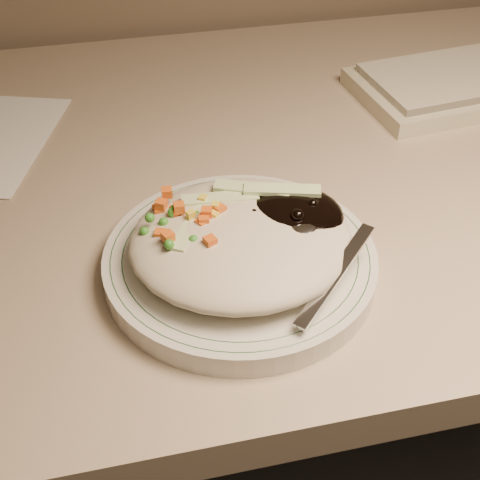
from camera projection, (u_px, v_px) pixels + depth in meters
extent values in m
cube|color=gray|center=(273.00, 169.00, 0.76)|extent=(1.40, 0.70, 0.04)
cylinder|color=silver|center=(240.00, 262.00, 0.59)|extent=(0.24, 0.24, 0.02)
torus|color=#144723|center=(240.00, 254.00, 0.58)|extent=(0.23, 0.23, 0.00)
torus|color=#144723|center=(240.00, 254.00, 0.58)|extent=(0.21, 0.21, 0.00)
ellipsoid|color=#AEA38D|center=(241.00, 240.00, 0.57)|extent=(0.19, 0.18, 0.04)
ellipsoid|color=black|center=(288.00, 218.00, 0.58)|extent=(0.10, 0.09, 0.03)
ellipsoid|color=orange|center=(185.00, 231.00, 0.57)|extent=(0.08, 0.08, 0.02)
sphere|color=black|center=(254.00, 215.00, 0.57)|extent=(0.01, 0.01, 0.01)
sphere|color=black|center=(285.00, 206.00, 0.58)|extent=(0.01, 0.01, 0.01)
sphere|color=black|center=(312.00, 204.00, 0.58)|extent=(0.01, 0.01, 0.01)
sphere|color=black|center=(300.00, 202.00, 0.59)|extent=(0.01, 0.01, 0.01)
sphere|color=black|center=(298.00, 216.00, 0.56)|extent=(0.01, 0.01, 0.01)
sphere|color=black|center=(284.00, 212.00, 0.58)|extent=(0.01, 0.01, 0.01)
sphere|color=black|center=(293.00, 203.00, 0.59)|extent=(0.01, 0.01, 0.01)
cube|color=#D95A18|center=(179.00, 208.00, 0.57)|extent=(0.01, 0.01, 0.01)
cube|color=#D95A18|center=(202.00, 231.00, 0.56)|extent=(0.01, 0.01, 0.01)
cube|color=#D95A18|center=(161.00, 204.00, 0.58)|extent=(0.01, 0.01, 0.01)
cube|color=#D95A18|center=(207.00, 212.00, 0.56)|extent=(0.01, 0.01, 0.01)
cube|color=#D95A18|center=(204.00, 220.00, 0.56)|extent=(0.01, 0.01, 0.01)
cube|color=#D95A18|center=(159.00, 209.00, 0.59)|extent=(0.01, 0.01, 0.01)
cube|color=#D95A18|center=(176.00, 211.00, 0.57)|extent=(0.01, 0.01, 0.01)
cube|color=#D95A18|center=(202.00, 224.00, 0.56)|extent=(0.01, 0.01, 0.01)
cube|color=#D95A18|center=(220.00, 210.00, 0.57)|extent=(0.01, 0.01, 0.01)
cube|color=#D95A18|center=(167.00, 193.00, 0.58)|extent=(0.01, 0.01, 0.01)
cube|color=#D95A18|center=(168.00, 237.00, 0.54)|extent=(0.01, 0.01, 0.01)
cube|color=#D95A18|center=(210.00, 242.00, 0.54)|extent=(0.01, 0.01, 0.01)
cube|color=#D95A18|center=(160.00, 235.00, 0.55)|extent=(0.01, 0.01, 0.01)
cube|color=#D95A18|center=(160.00, 212.00, 0.58)|extent=(0.01, 0.01, 0.01)
sphere|color=#388C28|center=(202.00, 218.00, 0.57)|extent=(0.01, 0.01, 0.01)
sphere|color=#388C28|center=(169.00, 244.00, 0.53)|extent=(0.01, 0.01, 0.01)
sphere|color=#388C28|center=(164.00, 222.00, 0.56)|extent=(0.01, 0.01, 0.01)
sphere|color=#388C28|center=(150.00, 218.00, 0.56)|extent=(0.01, 0.01, 0.01)
sphere|color=#388C28|center=(197.00, 216.00, 0.57)|extent=(0.01, 0.01, 0.01)
sphere|color=#388C28|center=(212.00, 241.00, 0.55)|extent=(0.01, 0.01, 0.01)
sphere|color=#388C28|center=(185.00, 227.00, 0.57)|extent=(0.01, 0.01, 0.01)
sphere|color=#388C28|center=(180.00, 243.00, 0.55)|extent=(0.01, 0.01, 0.01)
sphere|color=#388C28|center=(144.00, 232.00, 0.56)|extent=(0.01, 0.01, 0.01)
sphere|color=#388C28|center=(175.00, 210.00, 0.57)|extent=(0.01, 0.01, 0.01)
sphere|color=#388C28|center=(172.00, 212.00, 0.57)|extent=(0.01, 0.01, 0.01)
sphere|color=#388C28|center=(167.00, 235.00, 0.55)|extent=(0.01, 0.01, 0.01)
sphere|color=#388C28|center=(193.00, 240.00, 0.54)|extent=(0.01, 0.01, 0.01)
sphere|color=#388C28|center=(220.00, 202.00, 0.59)|extent=(0.01, 0.01, 0.01)
cube|color=yellow|center=(196.00, 216.00, 0.57)|extent=(0.01, 0.01, 0.01)
cube|color=yellow|center=(214.00, 216.00, 0.56)|extent=(0.01, 0.01, 0.01)
cube|color=yellow|center=(183.00, 215.00, 0.57)|extent=(0.01, 0.01, 0.01)
cube|color=yellow|center=(191.00, 215.00, 0.56)|extent=(0.01, 0.01, 0.01)
cube|color=yellow|center=(186.00, 228.00, 0.56)|extent=(0.01, 0.01, 0.01)
cube|color=yellow|center=(215.00, 207.00, 0.57)|extent=(0.01, 0.01, 0.01)
cube|color=yellow|center=(203.00, 199.00, 0.58)|extent=(0.01, 0.01, 0.01)
cube|color=yellow|center=(197.00, 228.00, 0.56)|extent=(0.01, 0.01, 0.01)
cube|color=#B2D18C|center=(220.00, 198.00, 0.59)|extent=(0.07, 0.02, 0.00)
cube|color=#B2D18C|center=(252.00, 189.00, 0.59)|extent=(0.07, 0.04, 0.00)
cube|color=#B2D18C|center=(192.00, 226.00, 0.56)|extent=(0.05, 0.07, 0.00)
cube|color=#B2D18C|center=(282.00, 190.00, 0.59)|extent=(0.07, 0.03, 0.00)
cube|color=#B2D18C|center=(248.00, 233.00, 0.56)|extent=(0.07, 0.03, 0.00)
ellipsoid|color=silver|center=(299.00, 225.00, 0.56)|extent=(0.06, 0.06, 0.01)
cube|color=silver|center=(336.00, 275.00, 0.53)|extent=(0.09, 0.08, 0.03)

